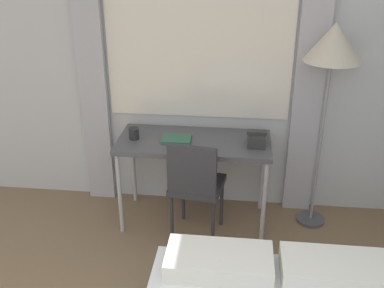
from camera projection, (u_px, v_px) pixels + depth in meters
wall_back_with_window at (190, 59)px, 3.76m from camera, size 4.81×0.13×2.70m
desk at (194, 147)px, 3.70m from camera, size 1.25×0.57×0.77m
desk_chair at (195, 183)px, 3.54m from camera, size 0.46×0.46×0.89m
standing_lamp at (333, 50)px, 3.33m from camera, size 0.43×0.43×1.72m
telephone at (256, 139)px, 3.57m from camera, size 0.16×0.19×0.12m
book at (177, 139)px, 3.66m from camera, size 0.24×0.18×0.02m
mug at (134, 133)px, 3.68m from camera, size 0.08×0.08×0.09m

